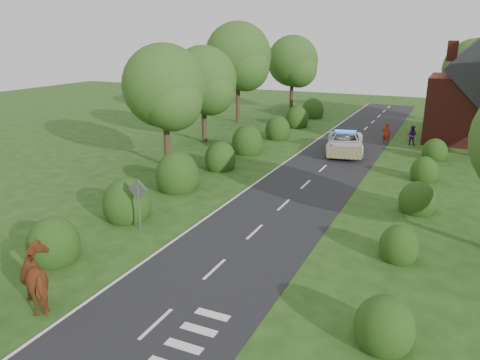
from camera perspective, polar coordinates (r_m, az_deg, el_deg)
The scene contains 16 objects.
ground at distance 18.69m, azimuth -3.12°, elevation -10.85°, with size 120.00×120.00×0.00m, color #224015.
road at distance 31.78m, azimuth 9.59°, elevation 0.94°, with size 6.00×70.00×0.02m, color black.
road_markings at distance 30.32m, azimuth 5.62°, elevation 0.34°, with size 4.96×70.00×0.01m.
hedgerow_left at distance 30.94m, azimuth -3.72°, elevation 2.13°, with size 2.75×50.41×3.00m.
hedgerow_right at distance 27.05m, azimuth 21.00°, elevation -1.69°, with size 2.10×45.78×2.10m.
tree_left_a at distance 31.89m, azimuth -8.96°, elevation 10.81°, with size 5.74×5.60×8.38m.
tree_left_b at distance 39.50m, azimuth -4.28°, elevation 11.74°, with size 5.74×5.60×8.07m.
tree_left_c at distance 48.92m, azimuth -0.02°, elevation 14.58°, with size 6.97×6.80×10.22m.
tree_left_d at distance 57.38m, azimuth 6.63°, elevation 13.97°, with size 6.15×6.00×8.89m.
tree_right_c at distance 52.51m, azimuth 26.93°, elevation 11.65°, with size 6.15×6.00×8.58m.
road_sign at distance 22.10m, azimuth -12.29°, elevation -2.02°, with size 1.06×0.08×2.53m.
house at distance 44.84m, azimuth 27.14°, elevation 8.96°, with size 8.00×7.40×9.17m.
cow at distance 17.45m, azimuth -22.98°, elevation -11.30°, with size 1.28×2.42×1.71m, color #5F3413.
police_van at distance 37.27m, azimuth 12.66°, elevation 4.47°, with size 3.89×6.40×1.80m.
pedestrian_red at distance 41.28m, azimuth 17.41°, elevation 5.44°, with size 0.67×0.44×1.83m, color #9D210C.
pedestrian_purple at distance 41.73m, azimuth 20.21°, elevation 5.15°, with size 0.79×0.62×1.63m, color #3D135D.
Camera 1 is at (7.81, -14.53, 8.79)m, focal length 35.00 mm.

